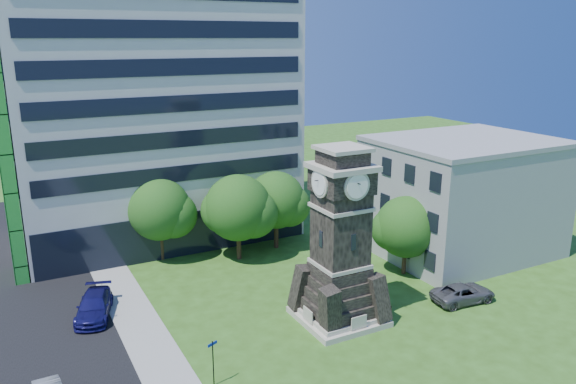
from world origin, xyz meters
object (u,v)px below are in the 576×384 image
car_east_lot (463,293)px  park_bench (378,311)px  clock_tower (340,248)px  street_sign (213,358)px  car_street_north (94,306)px

car_east_lot → park_bench: bearing=88.2°
clock_tower → car_east_lot: size_ratio=2.50×
clock_tower → street_sign: size_ratio=4.41×
clock_tower → car_street_north: bearing=150.7°
car_east_lot → street_sign: (-20.06, -1.18, 1.06)m
park_bench → street_sign: bearing=166.8°
clock_tower → car_street_north: 17.71m
car_street_north → car_east_lot: (24.59, -10.42, -0.09)m
clock_tower → street_sign: clock_tower is taller
park_bench → street_sign: (-12.97, -2.17, 1.22)m
car_east_lot → park_bench: car_east_lot is taller
park_bench → street_sign: 13.21m
clock_tower → park_bench: size_ratio=6.49×
clock_tower → park_bench: 5.52m
park_bench → street_sign: size_ratio=0.68×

